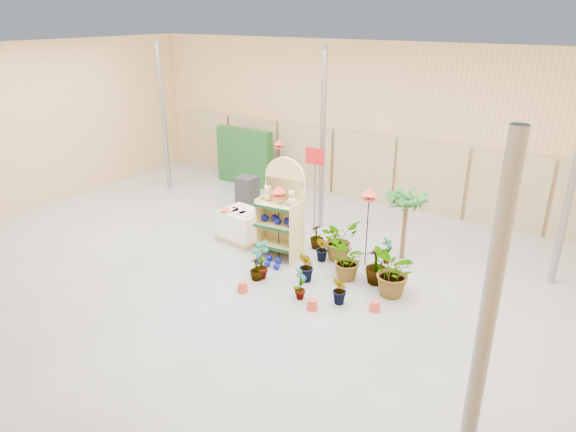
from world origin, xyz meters
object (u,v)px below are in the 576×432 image
object	(u,v)px
bird_table_front	(279,191)
pallet_stack	(243,225)
potted_plant_2	(347,261)
display_shelf	(282,212)

from	to	relation	value
bird_table_front	pallet_stack	bearing A→B (deg)	166.72
bird_table_front	potted_plant_2	size ratio (longest dim) A/B	1.95
display_shelf	potted_plant_2	world-z (taller)	display_shelf
display_shelf	bird_table_front	size ratio (longest dim) A/B	1.34
pallet_stack	potted_plant_2	distance (m)	3.08
display_shelf	pallet_stack	size ratio (longest dim) A/B	1.99
pallet_stack	bird_table_front	world-z (taller)	bird_table_front
bird_table_front	potted_plant_2	bearing A→B (deg)	-3.07
display_shelf	bird_table_front	distance (m)	0.56
display_shelf	bird_table_front	world-z (taller)	display_shelf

